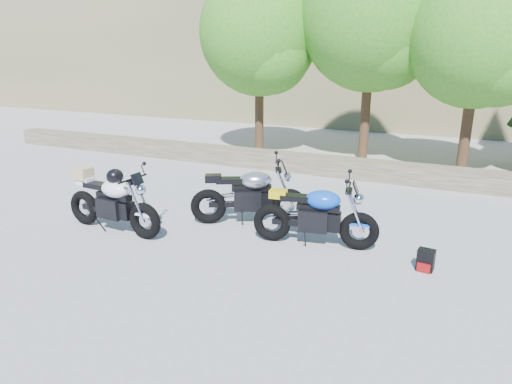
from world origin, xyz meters
TOP-DOWN VIEW (x-y plane):
  - ground at (0.00, 0.00)m, footprint 90.00×90.00m
  - stone_wall at (0.00, 5.50)m, footprint 22.00×0.55m
  - tree_decid_left at (-2.39, 7.14)m, footprint 3.67×3.67m
  - tree_decid_mid at (0.91, 7.54)m, footprint 4.08×4.08m
  - tree_decid_right at (3.71, 6.94)m, footprint 3.54×3.54m
  - silver_bike at (-0.07, 1.30)m, footprint 2.10×1.15m
  - white_bike at (-2.19, -0.13)m, footprint 2.19×0.70m
  - blue_bike at (1.41, 0.80)m, footprint 2.16×0.69m
  - backpack at (3.23, 0.58)m, footprint 0.27×0.24m

SIDE VIEW (x-z plane):
  - ground at x=0.00m, z-range 0.00..0.00m
  - backpack at x=3.23m, z-range -0.01..0.33m
  - stone_wall at x=0.00m, z-range 0.00..0.50m
  - blue_bike at x=1.41m, z-range -0.01..1.07m
  - silver_bike at x=-0.07m, z-range -0.02..1.12m
  - white_bike at x=-2.19m, z-range -0.01..1.20m
  - tree_decid_right at x=3.71m, z-range 0.79..6.20m
  - tree_decid_left at x=-2.39m, z-range 0.83..6.44m
  - tree_decid_mid at x=0.91m, z-range 0.92..7.16m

